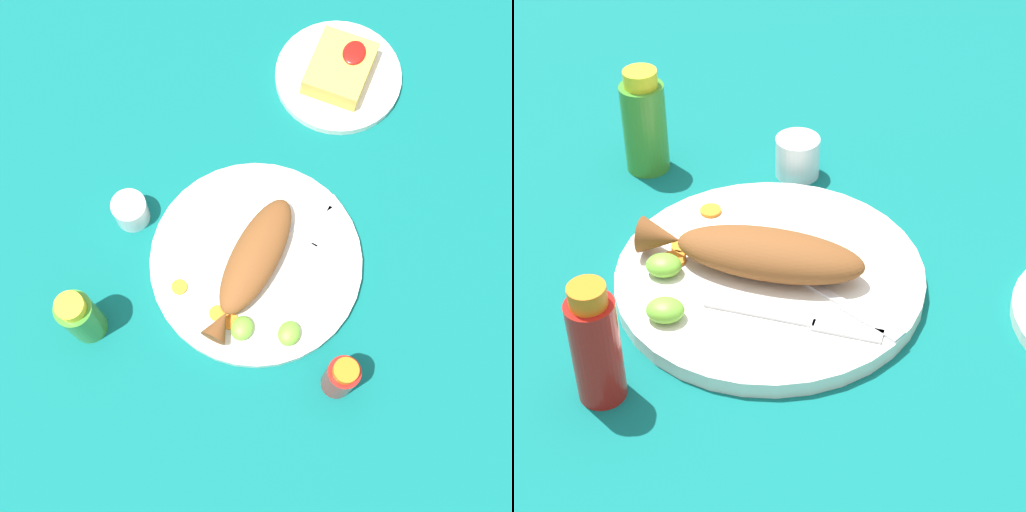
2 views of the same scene
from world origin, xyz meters
TOP-DOWN VIEW (x-y plane):
  - ground_plane at (0.00, 0.00)m, footprint 4.00×4.00m
  - main_plate at (0.00, 0.00)m, footprint 0.33×0.33m
  - fried_fish at (-0.01, 0.00)m, footprint 0.25×0.09m
  - fork_near at (0.08, -0.04)m, footprint 0.16×0.12m
  - fork_far at (0.05, -0.07)m, footprint 0.19×0.03m
  - carrot_slice_near at (-0.08, 0.09)m, footprint 0.02×0.02m
  - carrot_slice_mid at (-0.10, 0.02)m, footprint 0.02×0.02m
  - carrot_slice_far at (-0.10, 0.00)m, footprint 0.03×0.03m
  - lime_wedge_main at (-0.11, -0.02)m, footprint 0.04×0.03m
  - lime_wedge_side at (-0.09, -0.09)m, footprint 0.04×0.03m
  - hot_sauce_bottle_red at (-0.13, -0.18)m, footprint 0.05×0.05m
  - hot_sauce_bottle_green at (-0.19, 0.20)m, footprint 0.05×0.05m
  - salt_cup at (-0.00, 0.21)m, footprint 0.05×0.05m
  - side_plate_fries at (0.36, -0.01)m, footprint 0.21×0.21m
  - fries_pile at (0.36, -0.01)m, footprint 0.12×0.10m

SIDE VIEW (x-z plane):
  - ground_plane at x=0.00m, z-range 0.00..0.00m
  - side_plate_fries at x=0.36m, z-range 0.00..0.01m
  - main_plate at x=0.00m, z-range 0.00..0.02m
  - fork_near at x=0.08m, z-range 0.02..0.02m
  - fork_far at x=0.05m, z-range 0.02..0.02m
  - carrot_slice_near at x=-0.08m, z-range 0.02..0.02m
  - carrot_slice_mid at x=-0.10m, z-range 0.02..0.02m
  - carrot_slice_far at x=-0.10m, z-range 0.02..0.02m
  - salt_cup at x=0.00m, z-range 0.00..0.05m
  - lime_wedge_main at x=-0.11m, z-range 0.02..0.04m
  - lime_wedge_side at x=-0.09m, z-range 0.02..0.04m
  - fries_pile at x=0.36m, z-range 0.01..0.05m
  - fried_fish at x=-0.01m, z-range 0.02..0.06m
  - hot_sauce_bottle_red at x=-0.13m, z-range 0.00..0.13m
  - hot_sauce_bottle_green at x=-0.19m, z-range 0.00..0.13m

